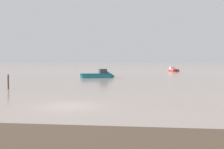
{
  "coord_description": "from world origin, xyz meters",
  "views": [
    {
      "loc": [
        5.06,
        -17.91,
        3.13
      ],
      "look_at": [
        -0.95,
        34.9,
        0.47
      ],
      "focal_mm": 42.19,
      "sensor_mm": 36.0,
      "label": 1
    }
  ],
  "objects": [
    {
      "name": "motorboat_moored_0",
      "position": [
        14.77,
        66.97,
        0.33
      ],
      "size": [
        3.1,
        5.98,
        2.17
      ],
      "rotation": [
        0.0,
        0.0,
        1.78
      ],
      "color": "red",
      "rests_on": "ground"
    },
    {
      "name": "mooring_post_left",
      "position": [
        -10.1,
        10.46,
        0.8
      ],
      "size": [
        0.22,
        0.22,
        1.88
      ],
      "color": "#4A3323",
      "rests_on": "ground"
    },
    {
      "name": "ground_plane",
      "position": [
        0.0,
        0.0,
        0.0
      ],
      "size": [
        800.0,
        800.0,
        0.0
      ],
      "primitive_type": "plane",
      "color": "gray"
    },
    {
      "name": "motorboat_moored_3",
      "position": [
        -2.74,
        32.0,
        0.38
      ],
      "size": [
        6.99,
        4.53,
        2.52
      ],
      "rotation": [
        0.0,
        0.0,
        0.37
      ],
      "color": "#197084",
      "rests_on": "ground"
    }
  ]
}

